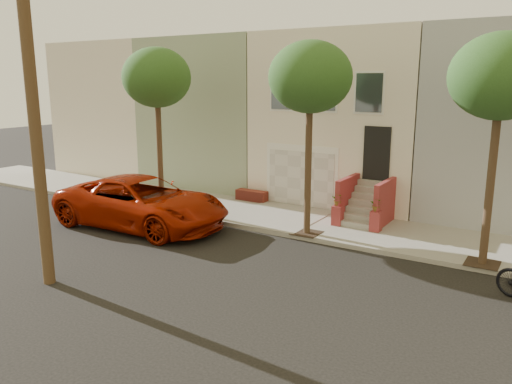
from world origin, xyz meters
The scene contains 7 objects.
ground centered at (0.00, 0.00, 0.00)m, with size 90.00×90.00×0.00m, color black.
sidewalk centered at (0.00, 5.35, 0.07)m, with size 40.00×3.70×0.15m, color gray.
house_row centered at (0.00, 11.19, 3.64)m, with size 33.10×11.70×7.00m.
tree_left centered at (-5.50, 3.90, 5.26)m, with size 2.70×2.57×6.30m.
tree_mid centered at (1.00, 3.90, 5.26)m, with size 2.70×2.57×6.30m.
tree_right centered at (6.50, 3.90, 5.26)m, with size 2.70×2.57×6.30m.
pickup_truck centered at (-4.62, 1.89, 0.91)m, with size 3.01×6.53×1.82m, color #8E1500.
Camera 1 is at (8.18, -10.89, 5.20)m, focal length 35.43 mm.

